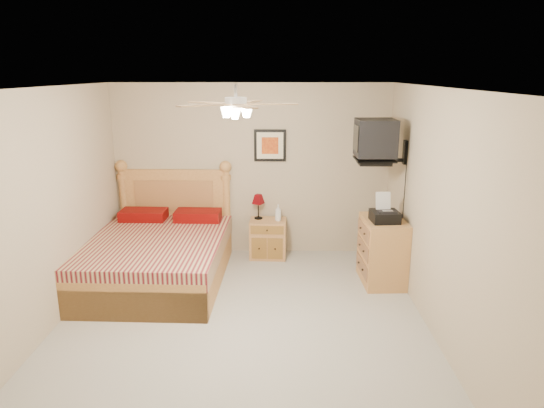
{
  "coord_description": "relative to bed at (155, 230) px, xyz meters",
  "views": [
    {
      "loc": [
        0.39,
        -4.7,
        2.65
      ],
      "look_at": [
        0.32,
        0.9,
        1.11
      ],
      "focal_mm": 32.0,
      "sensor_mm": 36.0,
      "label": 1
    }
  ],
  "objects": [
    {
      "name": "table_lamp",
      "position": [
        1.27,
        0.96,
        0.04
      ],
      "size": [
        0.25,
        0.25,
        0.37
      ],
      "primitive_type": null,
      "rotation": [
        0.0,
        0.0,
        0.31
      ],
      "color": "#590208",
      "rests_on": "nightstand"
    },
    {
      "name": "wall_right",
      "position": [
        3.17,
        -1.12,
        0.55
      ],
      "size": [
        0.04,
        4.5,
        2.5
      ],
      "primitive_type": "cube",
      "color": "tan",
      "rests_on": "ground"
    },
    {
      "name": "lotion_bottle",
      "position": [
        1.56,
        0.86,
        -0.02
      ],
      "size": [
        0.11,
        0.11,
        0.24
      ],
      "primitive_type": "imported",
      "rotation": [
        0.0,
        0.0,
        0.17
      ],
      "color": "white",
      "rests_on": "nightstand"
    },
    {
      "name": "magazine_upper",
      "position": [
        2.86,
        0.25,
        0.18
      ],
      "size": [
        0.28,
        0.32,
        0.02
      ],
      "primitive_type": "imported",
      "rotation": [
        0.0,
        0.0,
        0.42
      ],
      "color": "tan",
      "rests_on": "magazine_lower"
    },
    {
      "name": "bed",
      "position": [
        0.0,
        0.0,
        0.0
      ],
      "size": [
        1.71,
        2.22,
        1.41
      ],
      "primitive_type": null,
      "rotation": [
        0.0,
        0.0,
        -0.03
      ],
      "color": "#B3763E",
      "rests_on": "ground"
    },
    {
      "name": "ceiling_fan",
      "position": [
        1.17,
        -1.32,
        1.66
      ],
      "size": [
        1.14,
        1.14,
        0.28
      ],
      "primitive_type": null,
      "color": "white",
      "rests_on": "ceiling"
    },
    {
      "name": "ceiling",
      "position": [
        1.17,
        -1.12,
        1.8
      ],
      "size": [
        4.0,
        4.5,
        0.04
      ],
      "primitive_type": "cube",
      "color": "white",
      "rests_on": "ground"
    },
    {
      "name": "wall_back",
      "position": [
        1.17,
        1.13,
        0.55
      ],
      "size": [
        4.0,
        0.04,
        2.5
      ],
      "primitive_type": "cube",
      "color": "tan",
      "rests_on": "ground"
    },
    {
      "name": "magazine_lower",
      "position": [
        2.84,
        0.24,
        0.16
      ],
      "size": [
        0.2,
        0.27,
        0.02
      ],
      "primitive_type": "imported",
      "rotation": [
        0.0,
        0.0,
        0.03
      ],
      "color": "#B4A793",
      "rests_on": "dresser"
    },
    {
      "name": "wall_tv",
      "position": [
        2.92,
        0.22,
        1.11
      ],
      "size": [
        0.56,
        0.46,
        0.58
      ],
      "primitive_type": null,
      "color": "black",
      "rests_on": "wall_right"
    },
    {
      "name": "wall_front",
      "position": [
        1.17,
        -3.37,
        0.55
      ],
      "size": [
        4.0,
        0.04,
        2.5
      ],
      "primitive_type": "cube",
      "color": "tan",
      "rests_on": "ground"
    },
    {
      "name": "wall_left",
      "position": [
        -0.83,
        -1.12,
        0.55
      ],
      "size": [
        0.04,
        4.5,
        2.5
      ],
      "primitive_type": "cube",
      "color": "tan",
      "rests_on": "ground"
    },
    {
      "name": "floor",
      "position": [
        1.17,
        -1.12,
        -0.7
      ],
      "size": [
        4.5,
        4.5,
        0.0
      ],
      "primitive_type": "plane",
      "color": "#A09B90",
      "rests_on": "ground"
    },
    {
      "name": "framed_picture",
      "position": [
        1.44,
        1.11,
        0.92
      ],
      "size": [
        0.46,
        0.04,
        0.46
      ],
      "primitive_type": "cube",
      "color": "black",
      "rests_on": "wall_back"
    },
    {
      "name": "nightstand",
      "position": [
        1.41,
        0.88,
        -0.42
      ],
      "size": [
        0.54,
        0.42,
        0.57
      ],
      "primitive_type": "cube",
      "rotation": [
        0.0,
        0.0,
        -0.05
      ],
      "color": "#A17036",
      "rests_on": "ground"
    },
    {
      "name": "dresser",
      "position": [
        2.9,
        0.02,
        -0.28
      ],
      "size": [
        0.53,
        0.74,
        0.85
      ],
      "primitive_type": "cube",
      "rotation": [
        0.0,
        0.0,
        0.04
      ],
      "color": "#BA7F42",
      "rests_on": "ground"
    },
    {
      "name": "fax_machine",
      "position": [
        2.88,
        -0.07,
        0.32
      ],
      "size": [
        0.36,
        0.38,
        0.35
      ],
      "primitive_type": null,
      "rotation": [
        0.0,
        0.0,
        0.08
      ],
      "color": "black",
      "rests_on": "dresser"
    }
  ]
}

